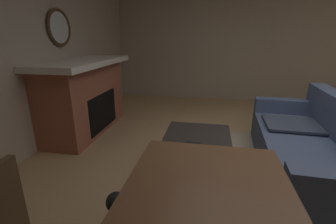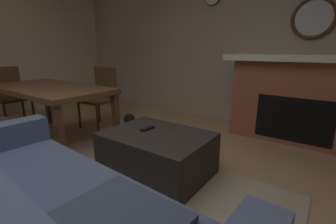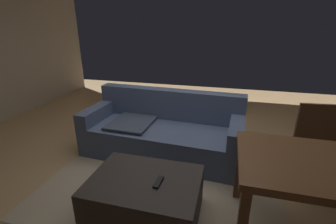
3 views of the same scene
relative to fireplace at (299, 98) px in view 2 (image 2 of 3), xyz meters
name	(u,v)px [view 2 (image 2 of 3)]	position (x,y,z in m)	size (l,w,h in m)	color
wall_back_fireplace_side	(239,37)	(1.00, -0.38, 0.82)	(7.52, 0.12, 2.79)	#B7A893
area_rug	(113,202)	(0.96, 2.39, -0.57)	(2.60, 2.00, 0.01)	tan
fireplace	(299,98)	(0.00, 0.00, 0.00)	(1.84, 0.76, 1.14)	#9E5642
round_wall_mirror	(314,18)	(0.00, -0.29, 1.01)	(0.54, 0.05, 0.54)	#4C331E
ottoman_coffee_table	(157,153)	(0.96, 1.81, -0.37)	(0.99, 0.73, 0.42)	#2D2826
tv_remote	(147,129)	(1.10, 1.79, -0.14)	(0.05, 0.16, 0.02)	black
dining_table	(49,92)	(2.62, 1.94, 0.09)	(1.77, 0.86, 0.74)	brown
dining_chair_east	(10,93)	(3.90, 1.94, -0.05)	(0.46, 0.46, 0.93)	#513823
dining_chair_south	(101,94)	(2.63, 1.12, -0.05)	(0.47, 0.47, 0.93)	#513823
small_dog	(126,131)	(1.77, 1.43, -0.41)	(0.45, 0.55, 0.29)	black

